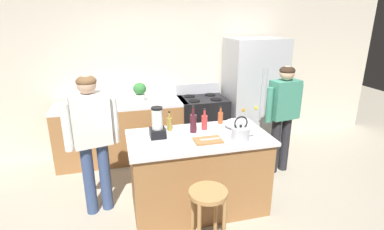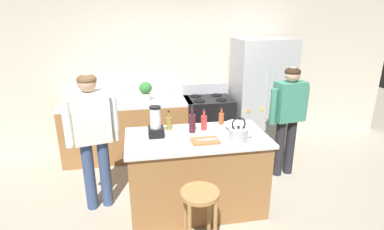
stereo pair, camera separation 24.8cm
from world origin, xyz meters
name	(u,v)px [view 1 (the left image)]	position (x,y,z in m)	size (l,w,h in m)	color
ground_plane	(198,206)	(0.00, 0.00, 0.00)	(14.00, 14.00, 0.00)	#B2A893
back_wall	(167,69)	(0.00, 1.95, 1.35)	(8.00, 0.10, 2.70)	beige
kitchen_island	(199,173)	(0.00, 0.00, 0.47)	(1.58, 0.82, 0.93)	#9E6B3D
back_counter_run	(123,131)	(-0.80, 1.55, 0.47)	(2.00, 0.64, 0.93)	#9E6B3D
refrigerator	(253,95)	(1.39, 1.50, 0.93)	(0.90, 0.73, 1.86)	#B7BABF
stove_range	(202,124)	(0.50, 1.52, 0.48)	(0.76, 0.65, 1.11)	black
person_by_island_left	(92,133)	(-1.15, 0.24, 0.99)	(0.60, 0.30, 1.63)	#384C7A
person_by_sink_right	(283,110)	(1.40, 0.57, 0.95)	(0.60, 0.27, 1.57)	#26262B
bar_stool	(208,206)	(-0.12, -0.74, 0.54)	(0.36, 0.36, 0.70)	#B7844C
potted_plant	(140,91)	(-0.50, 1.55, 1.10)	(0.20, 0.20, 0.30)	silver
blender_appliance	(157,125)	(-0.45, 0.08, 1.08)	(0.17, 0.17, 0.35)	black
bottle_wine	(193,123)	(-0.03, 0.13, 1.05)	(0.08, 0.08, 0.32)	#471923
bottle_soda	(204,122)	(0.12, 0.18, 1.02)	(0.07, 0.07, 0.26)	red
bottle_vinegar	(170,124)	(-0.28, 0.25, 1.02)	(0.06, 0.06, 0.24)	olive
bottle_cooking_sauce	(220,117)	(0.37, 0.33, 1.01)	(0.06, 0.06, 0.22)	#B24C26
mixing_bowl	(235,124)	(0.49, 0.14, 0.98)	(0.24, 0.24, 0.11)	white
tea_kettle	(241,133)	(0.41, -0.21, 1.01)	(0.28, 0.20, 0.27)	#B7BABF
cutting_board	(208,140)	(0.06, -0.17, 0.94)	(0.30, 0.20, 0.02)	#9E6B3D
chef_knife	(210,139)	(0.08, -0.17, 0.95)	(0.22, 0.03, 0.01)	#B7BABF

